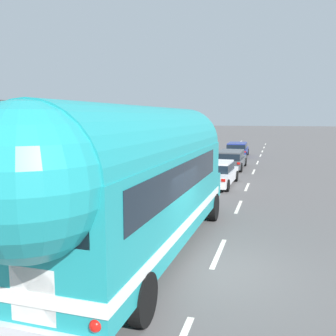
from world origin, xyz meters
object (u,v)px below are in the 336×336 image
(car_lead, at_px, (217,172))
(car_third, at_px, (237,149))
(painted_bus, at_px, (138,177))
(car_second, at_px, (231,158))

(car_lead, distance_m, car_third, 15.59)
(painted_bus, distance_m, car_second, 18.78)
(painted_bus, relative_size, car_second, 2.48)
(painted_bus, height_order, car_lead, painted_bus)
(car_lead, distance_m, car_second, 6.95)
(painted_bus, bearing_deg, car_second, 89.32)
(painted_bus, xyz_separation_m, car_lead, (0.24, 11.77, -1.56))
(car_second, bearing_deg, painted_bus, -90.68)
(car_second, xyz_separation_m, car_third, (-0.39, 8.64, 0.00))
(painted_bus, distance_m, car_third, 27.40)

